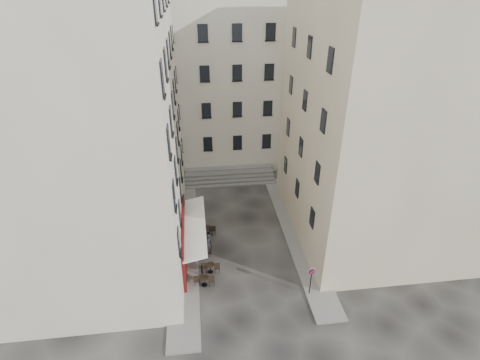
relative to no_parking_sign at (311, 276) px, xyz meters
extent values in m
plane|color=black|center=(-3.74, 3.54, -1.63)|extent=(90.00, 90.00, 0.00)
cube|color=slate|center=(-8.24, 7.54, -1.57)|extent=(2.00, 22.00, 0.12)
cube|color=slate|center=(0.76, 6.54, -1.57)|extent=(2.00, 18.00, 0.12)
cube|color=beige|center=(-14.24, 6.54, 8.37)|extent=(12.00, 16.00, 20.00)
cube|color=tan|center=(6.76, 7.04, 7.37)|extent=(12.00, 14.00, 18.00)
cube|color=beige|center=(-4.74, 22.54, 7.37)|extent=(18.00, 10.00, 18.00)
cube|color=#470F0A|center=(-8.16, 4.54, 0.12)|extent=(0.25, 7.00, 3.50)
cube|color=black|center=(-8.12, 4.54, -0.23)|extent=(0.06, 3.85, 2.00)
cube|color=white|center=(-7.34, 4.54, 1.32)|extent=(1.58, 7.30, 0.41)
cube|color=#5D5A58|center=(-3.74, 15.44, -1.53)|extent=(9.00, 1.80, 0.20)
cube|color=#5D5A58|center=(-3.74, 15.89, -1.33)|extent=(9.00, 1.80, 0.20)
cube|color=#5D5A58|center=(-3.74, 16.34, -1.13)|extent=(9.00, 1.80, 0.20)
cube|color=#5D5A58|center=(-3.74, 16.79, -0.93)|extent=(9.00, 1.80, 0.20)
cylinder|color=black|center=(-6.99, 2.54, -1.18)|extent=(0.10, 0.10, 0.90)
sphere|color=black|center=(-6.99, 2.54, -0.71)|extent=(0.12, 0.12, 0.12)
cylinder|color=black|center=(-6.99, 6.04, -1.18)|extent=(0.10, 0.10, 0.90)
sphere|color=black|center=(-6.99, 6.04, -0.71)|extent=(0.12, 0.12, 0.12)
cylinder|color=black|center=(-6.99, 9.54, -1.18)|extent=(0.10, 0.10, 0.90)
sphere|color=black|center=(-6.99, 9.54, -0.71)|extent=(0.12, 0.12, 0.12)
cylinder|color=black|center=(0.00, 0.01, -0.50)|extent=(0.06, 0.06, 2.26)
cylinder|color=red|center=(0.00, 0.00, 0.41)|extent=(0.53, 0.05, 0.53)
cylinder|color=navy|center=(0.00, -0.02, 0.41)|extent=(0.38, 0.05, 0.38)
cube|color=red|center=(0.00, -0.05, 0.41)|extent=(0.31, 0.04, 0.31)
cylinder|color=black|center=(-6.86, 1.64, -1.56)|extent=(0.39, 0.39, 0.02)
cylinder|color=black|center=(-6.86, 1.64, -1.20)|extent=(0.05, 0.05, 0.76)
cylinder|color=black|center=(-6.86, 1.64, -0.85)|extent=(0.65, 0.65, 0.04)
cube|color=black|center=(-6.37, 1.64, -1.15)|extent=(0.41, 0.41, 0.97)
cube|color=black|center=(-7.34, 1.75, -1.15)|extent=(0.41, 0.41, 0.97)
cylinder|color=black|center=(-6.38, 2.86, -1.56)|extent=(0.37, 0.37, 0.02)
cylinder|color=black|center=(-6.38, 2.86, -1.22)|extent=(0.05, 0.05, 0.73)
cylinder|color=black|center=(-6.38, 2.86, -0.89)|extent=(0.62, 0.62, 0.04)
cube|color=black|center=(-5.91, 2.86, -1.17)|extent=(0.39, 0.39, 0.93)
cube|color=black|center=(-6.85, 2.97, -1.17)|extent=(0.39, 0.39, 0.93)
cylinder|color=black|center=(-6.92, 4.70, -1.57)|extent=(0.34, 0.34, 0.02)
cylinder|color=black|center=(-6.92, 4.70, -1.25)|extent=(0.05, 0.05, 0.66)
cylinder|color=black|center=(-6.92, 4.70, -0.95)|extent=(0.57, 0.57, 0.04)
cube|color=black|center=(-6.50, 4.70, -1.21)|extent=(0.36, 0.36, 0.85)
cube|color=black|center=(-7.35, 4.80, -1.21)|extent=(0.36, 0.36, 0.85)
cylinder|color=black|center=(-6.36, 7.27, -1.56)|extent=(0.36, 0.36, 0.02)
cylinder|color=black|center=(-6.36, 7.27, -1.23)|extent=(0.05, 0.05, 0.70)
cylinder|color=black|center=(-6.36, 7.27, -0.92)|extent=(0.60, 0.60, 0.04)
cube|color=black|center=(-5.92, 7.27, -1.18)|extent=(0.38, 0.38, 0.89)
cube|color=black|center=(-6.81, 7.37, -1.18)|extent=(0.38, 0.38, 0.89)
cylinder|color=black|center=(-6.52, 7.29, -1.57)|extent=(0.32, 0.32, 0.02)
cylinder|color=black|center=(-6.52, 7.29, -1.27)|extent=(0.04, 0.04, 0.63)
cylinder|color=black|center=(-6.52, 7.29, -0.99)|extent=(0.54, 0.54, 0.04)
cube|color=black|center=(-6.12, 7.29, -1.23)|extent=(0.34, 0.34, 0.81)
cube|color=black|center=(-6.93, 7.38, -1.23)|extent=(0.34, 0.34, 0.81)
imported|color=black|center=(-6.44, 4.81, -0.66)|extent=(0.85, 0.78, 1.94)
camera|label=1|loc=(-6.73, -17.19, 17.19)|focal=28.00mm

